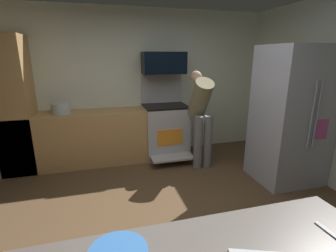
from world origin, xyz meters
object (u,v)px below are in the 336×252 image
(microwave, at_px, (164,63))
(refrigerator, at_px, (291,116))
(oven_range, at_px, (165,129))
(stock_pot, at_px, (61,108))
(person_cook, at_px, (201,112))

(microwave, height_order, refrigerator, refrigerator)
(oven_range, distance_m, microwave, 1.17)
(microwave, relative_size, stock_pot, 2.51)
(oven_range, height_order, microwave, microwave)
(oven_range, bearing_deg, microwave, 90.00)
(person_cook, relative_size, stock_pot, 5.30)
(stock_pot, bearing_deg, refrigerator, -23.09)
(microwave, bearing_deg, oven_range, -90.00)
(person_cook, distance_m, stock_pot, 2.26)
(microwave, bearing_deg, stock_pot, -177.35)
(refrigerator, distance_m, stock_pot, 3.51)
(oven_range, bearing_deg, person_cook, -49.66)
(oven_range, relative_size, refrigerator, 0.77)
(oven_range, relative_size, person_cook, 0.96)
(person_cook, bearing_deg, oven_range, 130.34)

